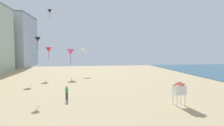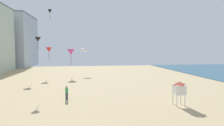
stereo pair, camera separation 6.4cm
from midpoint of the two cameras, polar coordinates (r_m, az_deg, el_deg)
name	(u,v)px [view 1 (the left image)]	position (r m, az deg, el deg)	size (l,w,h in m)	color
boardwalk_hotel_far	(9,41)	(76.20, -28.73, 5.92)	(15.12, 18.22, 18.16)	#ADB7C1
kite_flyer	(67,92)	(23.19, -13.67, -8.50)	(0.34, 0.34, 1.64)	#383D4C
lifeguard_stand	(179,88)	(21.27, 19.65, -7.22)	(1.10, 1.10, 2.55)	white
kite_black_delta	(50,11)	(38.29, -18.45, 14.69)	(0.78, 0.78, 1.76)	black
kite_black_delta_2	(38,39)	(42.47, -21.69, 6.68)	(1.21, 1.21, 2.76)	black
kite_magenta_delta	(71,52)	(43.49, -12.49, 3.26)	(1.65, 1.65, 3.74)	#DB3D9E
kite_red_delta	(49,50)	(43.91, -18.73, 3.86)	(1.30, 1.30, 2.96)	red
kite_white_parafoil	(84,50)	(47.24, -8.69, 3.93)	(1.89, 0.52, 0.73)	white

